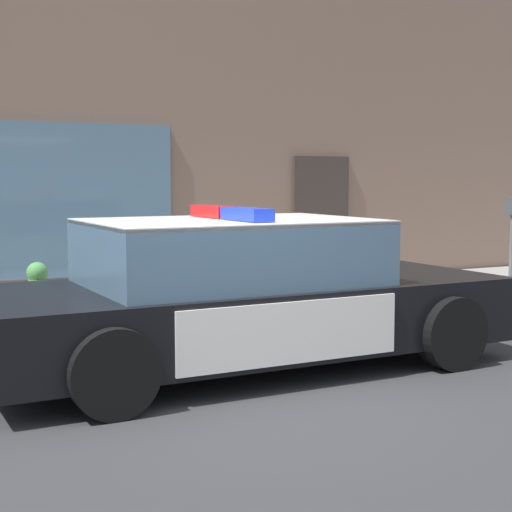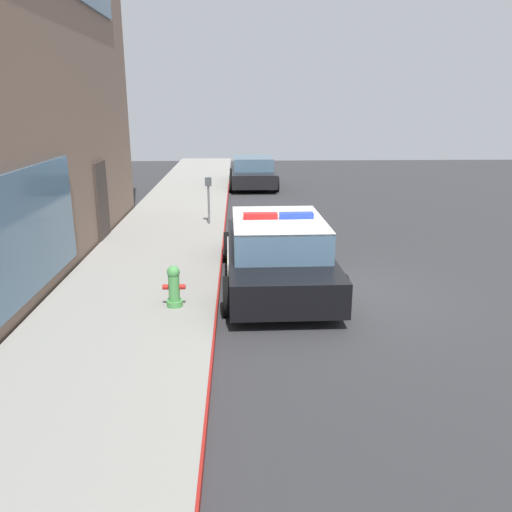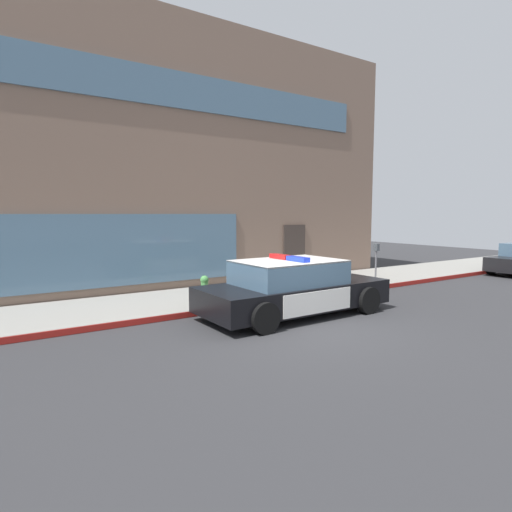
# 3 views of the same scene
# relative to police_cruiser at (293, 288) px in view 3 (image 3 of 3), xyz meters

# --- Properties ---
(ground) EXTENTS (48.00, 48.00, 0.00)m
(ground) POSITION_rel_police_cruiser_xyz_m (-0.65, -1.04, -0.68)
(ground) COLOR #303033
(sidewalk) EXTENTS (48.00, 3.07, 0.15)m
(sidewalk) POSITION_rel_police_cruiser_xyz_m (-0.65, 2.71, -0.61)
(sidewalk) COLOR gray
(sidewalk) RESTS_ON ground
(curb_red_paint) EXTENTS (28.80, 0.04, 0.14)m
(curb_red_paint) POSITION_rel_police_cruiser_xyz_m (-0.65, 1.16, -0.61)
(curb_red_paint) COLOR maroon
(curb_red_paint) RESTS_ON ground
(storefront_building) EXTENTS (21.19, 9.40, 8.71)m
(storefront_building) POSITION_rel_police_cruiser_xyz_m (-2.96, 8.95, 3.67)
(storefront_building) COLOR #7A6051
(storefront_building) RESTS_ON ground
(police_cruiser) EXTENTS (4.87, 2.22, 1.49)m
(police_cruiser) POSITION_rel_police_cruiser_xyz_m (0.00, 0.00, 0.00)
(police_cruiser) COLOR black
(police_cruiser) RESTS_ON ground
(fire_hydrant) EXTENTS (0.34, 0.39, 0.73)m
(fire_hydrant) POSITION_rel_police_cruiser_xyz_m (-1.49, 1.88, -0.18)
(fire_hydrant) COLOR #4C994C
(fire_hydrant) RESTS_ON sidewalk
(parking_meter) EXTENTS (0.12, 0.18, 1.34)m
(parking_meter) POSITION_rel_police_cruiser_xyz_m (4.88, 1.61, 0.40)
(parking_meter) COLOR slate
(parking_meter) RESTS_ON sidewalk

